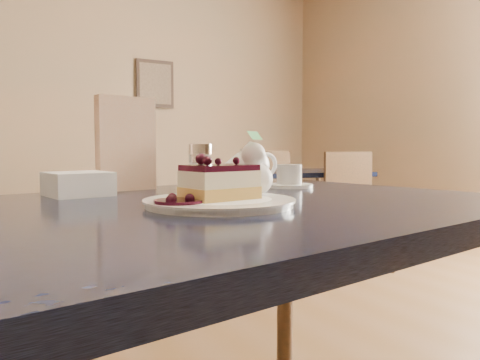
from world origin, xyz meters
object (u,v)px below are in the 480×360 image
tea_set (258,168)px  cheesecake_slice (220,182)px  dessert_plate (220,203)px  main_table (204,246)px  bg_table_far_right (304,244)px

tea_set → cheesecake_slice: bearing=-130.1°
dessert_plate → cheesecake_slice: cheesecake_slice is taller
main_table → cheesecake_slice: cheesecake_slice is taller
main_table → cheesecake_slice: 0.13m
cheesecake_slice → bg_table_far_right: (2.00, 2.29, -0.73)m
cheesecake_slice → tea_set: 0.51m
dessert_plate → cheesecake_slice: size_ratio=1.95×
bg_table_far_right → main_table: bearing=-116.5°
dessert_plate → cheesecake_slice: bearing=-146.3°
dessert_plate → tea_set: 0.51m
dessert_plate → cheesecake_slice: 0.04m
tea_set → bg_table_far_right: 2.64m
main_table → dessert_plate: dessert_plate is taller
cheesecake_slice → dessert_plate: bearing=25.5°
cheesecake_slice → bg_table_far_right: cheesecake_slice is taller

